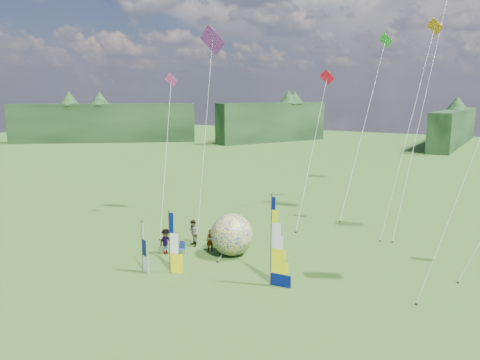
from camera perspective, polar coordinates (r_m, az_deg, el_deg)
The scene contains 18 objects.
ground at distance 25.53m, azimuth -2.89°, elevation -13.88°, with size 220.00×220.00×0.00m, color #465B25.
treeline_ring at distance 24.16m, azimuth -2.97°, elevation -5.20°, with size 210.00×210.00×8.00m, color #305928, non-canonical shape.
feather_banner_main at distance 25.98m, azimuth 3.82°, elevation -7.48°, with size 1.36×0.10×5.05m, color #03104F, non-canonical shape.
side_banner_left at distance 28.12m, azimuth -8.58°, elevation -7.60°, with size 1.03×0.10×3.71m, color yellow, non-canonical shape.
side_banner_far at distance 28.80m, azimuth -11.83°, elevation -7.98°, with size 0.90×0.10×3.03m, color white, non-canonical shape.
bol_inflatable at distance 30.94m, azimuth -1.01°, elevation -6.68°, with size 2.79×2.79×2.79m, color navy.
spectator_a at distance 31.90m, azimuth -3.65°, elevation -7.37°, with size 0.55×0.36×1.51m, color #66594C.
spectator_b at distance 32.97m, azimuth -5.75°, elevation -6.47°, with size 0.91×0.45×1.88m, color #66594C.
spectator_c at distance 31.71m, azimuth -9.01°, elevation -7.41°, with size 1.10×0.41×1.71m, color #66594C.
spectator_d at distance 31.94m, azimuth -1.12°, elevation -7.29°, with size 0.91×0.37×1.55m, color #66594C.
camp_chair at distance 31.48m, azimuth -7.33°, elevation -8.25°, with size 0.53×0.53×0.92m, color navy, non-canonical shape.
kite_whale at distance 39.70m, azimuth 21.91°, elevation 11.38°, with size 4.29×14.98×23.32m, color black, non-canonical shape.
kite_rainbow_delta at distance 38.37m, azimuth -4.25°, elevation 7.58°, with size 7.27×10.80×17.20m, color red, non-canonical shape.
kite_parafoil at distance 26.09m, azimuth 27.00°, elevation 5.48°, with size 7.82×9.00×17.53m, color #AC2E22, non-canonical shape.
small_kite_red at distance 39.17m, azimuth 8.87°, elevation 4.53°, with size 3.48×10.76×13.09m, color red, non-canonical shape.
small_kite_orange at distance 37.43m, azimuth 19.91°, elevation 6.60°, with size 3.63×9.54×16.78m, color orange, non-canonical shape.
small_kite_pink at distance 37.16m, azimuth -9.02°, elevation 3.87°, with size 5.97×8.49×12.66m, color #D0378F, non-canonical shape.
small_kite_green at distance 43.70m, azimuth 14.97°, elevation 7.33°, with size 2.46×13.08×16.78m, color green, non-canonical shape.
Camera 1 is at (13.25, -19.12, 10.53)m, focal length 35.00 mm.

